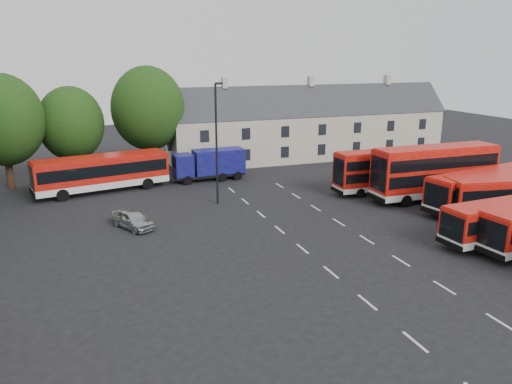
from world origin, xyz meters
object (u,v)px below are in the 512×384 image
box_truck (210,163)px  lamppost (217,141)px  bus_dd_south (435,169)px  silver_car (133,219)px

box_truck → lamppost: lamppost is taller
bus_dd_south → box_truck: size_ratio=1.60×
box_truck → silver_car: 15.56m
box_truck → silver_car: (-9.34, -12.39, -1.10)m
box_truck → lamppost: bearing=-102.0°
box_truck → lamppost: 9.34m
silver_car → lamppost: bearing=0.0°
bus_dd_south → lamppost: bearing=164.3°
bus_dd_south → box_truck: bus_dd_south is taller
lamppost → box_truck: bearing=79.5°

